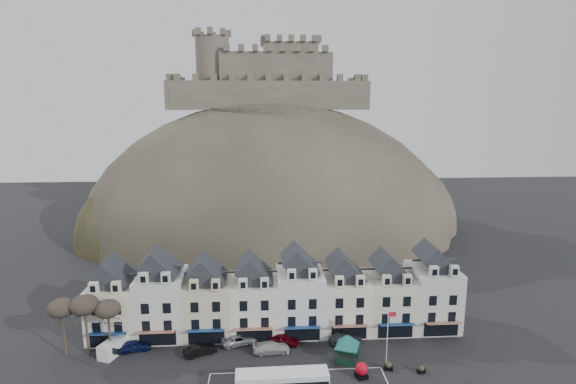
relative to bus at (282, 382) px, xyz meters
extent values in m
cube|color=silver|center=(-23.73, 15.84, 2.30)|extent=(6.80, 8.00, 8.00)
cube|color=#212429|center=(-23.73, 15.84, 7.50)|extent=(6.80, 5.76, 2.80)
cube|color=silver|center=(-25.23, 12.24, 7.20)|extent=(1.20, 0.80, 1.60)
cube|color=silver|center=(-22.23, 12.24, 7.20)|extent=(1.20, 0.80, 1.60)
cube|color=black|center=(-23.73, 11.81, -0.40)|extent=(5.10, 0.06, 2.20)
cube|color=navy|center=(-23.73, 11.14, 0.90)|extent=(5.10, 1.29, 0.43)
cube|color=silver|center=(-16.93, 15.84, 2.90)|extent=(6.80, 8.00, 9.20)
cube|color=#212429|center=(-16.93, 15.84, 8.70)|extent=(6.80, 5.76, 2.80)
cube|color=silver|center=(-18.43, 12.24, 8.40)|extent=(1.20, 0.80, 1.60)
cube|color=silver|center=(-15.43, 12.24, 8.40)|extent=(1.20, 0.80, 1.60)
cube|color=black|center=(-16.93, 11.81, -0.40)|extent=(5.10, 0.06, 2.20)
cube|color=maroon|center=(-16.93, 11.14, 0.90)|extent=(5.10, 1.29, 0.43)
cube|color=beige|center=(-10.13, 15.84, 2.30)|extent=(6.80, 8.00, 8.00)
cube|color=#212429|center=(-10.13, 15.84, 7.50)|extent=(6.80, 5.76, 2.80)
cube|color=beige|center=(-11.63, 12.24, 7.20)|extent=(1.20, 0.80, 1.60)
cube|color=beige|center=(-8.63, 12.24, 7.20)|extent=(1.20, 0.80, 1.60)
cube|color=black|center=(-10.13, 11.81, -0.40)|extent=(5.10, 0.06, 2.20)
cube|color=navy|center=(-10.13, 11.14, 0.90)|extent=(5.10, 1.29, 0.43)
cube|color=white|center=(-3.33, 15.84, 2.30)|extent=(6.80, 8.00, 8.00)
cube|color=#212429|center=(-3.33, 15.84, 7.50)|extent=(6.80, 5.76, 2.80)
cube|color=white|center=(-4.83, 12.24, 7.20)|extent=(1.20, 0.80, 1.60)
cube|color=white|center=(-1.83, 12.24, 7.20)|extent=(1.20, 0.80, 1.60)
cube|color=black|center=(-3.33, 11.81, -0.40)|extent=(5.10, 0.06, 2.20)
cube|color=maroon|center=(-3.33, 11.14, 0.90)|extent=(5.10, 1.29, 0.43)
cube|color=white|center=(3.47, 15.84, 2.90)|extent=(6.80, 8.00, 9.20)
cube|color=#212429|center=(3.47, 15.84, 8.70)|extent=(6.80, 5.76, 2.80)
cube|color=white|center=(1.97, 12.24, 8.40)|extent=(1.20, 0.80, 1.60)
cube|color=white|center=(4.97, 12.24, 8.40)|extent=(1.20, 0.80, 1.60)
cube|color=black|center=(3.47, 11.81, -0.40)|extent=(5.10, 0.06, 2.20)
cube|color=navy|center=(3.47, 11.14, 0.90)|extent=(5.10, 1.29, 0.43)
cube|color=white|center=(10.27, 15.84, 2.30)|extent=(6.80, 8.00, 8.00)
cube|color=#212429|center=(10.27, 15.84, 7.50)|extent=(6.80, 5.76, 2.80)
cube|color=white|center=(8.77, 12.24, 7.20)|extent=(1.20, 0.80, 1.60)
cube|color=white|center=(11.77, 12.24, 7.20)|extent=(1.20, 0.80, 1.60)
cube|color=black|center=(10.27, 11.81, -0.40)|extent=(5.10, 0.06, 2.20)
cube|color=maroon|center=(10.27, 11.14, 0.90)|extent=(5.10, 1.29, 0.43)
cube|color=beige|center=(17.07, 15.84, 2.30)|extent=(6.80, 8.00, 8.00)
cube|color=#212429|center=(17.07, 15.84, 7.50)|extent=(6.80, 5.76, 2.80)
cube|color=beige|center=(15.57, 12.24, 7.20)|extent=(1.20, 0.80, 1.60)
cube|color=beige|center=(18.57, 12.24, 7.20)|extent=(1.20, 0.80, 1.60)
cube|color=black|center=(17.07, 11.81, -0.40)|extent=(5.10, 0.06, 2.20)
cube|color=navy|center=(17.07, 11.14, 0.90)|extent=(5.10, 1.29, 0.43)
cube|color=silver|center=(23.87, 15.84, 2.90)|extent=(6.80, 8.00, 9.20)
cube|color=#212429|center=(23.87, 15.84, 8.70)|extent=(6.80, 5.76, 2.80)
cube|color=silver|center=(22.37, 12.24, 8.40)|extent=(1.20, 0.80, 1.60)
cube|color=silver|center=(25.37, 12.24, 8.40)|extent=(1.20, 0.80, 1.60)
cube|color=black|center=(23.87, 11.81, -0.40)|extent=(5.10, 0.06, 2.20)
cube|color=maroon|center=(23.87, 11.14, 0.90)|extent=(5.10, 1.29, 0.43)
ellipsoid|color=#332F27|center=(0.07, 69.84, -1.70)|extent=(96.00, 76.00, 68.00)
ellipsoid|color=#283219|center=(-21.93, 63.84, -1.70)|extent=(52.00, 44.00, 42.00)
ellipsoid|color=#332F27|center=(24.07, 73.84, -1.70)|extent=(56.00, 48.00, 46.00)
ellipsoid|color=#283219|center=(-3.93, 55.84, -1.70)|extent=(40.00, 28.00, 28.00)
ellipsoid|color=#332F27|center=(10.07, 57.84, -1.70)|extent=(36.00, 28.00, 24.00)
cylinder|color=#332F27|center=(0.07, 69.84, 29.30)|extent=(30.00, 30.00, 3.00)
cube|color=brown|center=(0.07, 65.84, 33.80)|extent=(48.00, 2.20, 7.00)
cube|color=brown|center=(0.07, 85.84, 33.80)|extent=(48.00, 2.20, 7.00)
cube|color=brown|center=(-23.93, 75.84, 33.80)|extent=(2.20, 22.00, 7.00)
cube|color=brown|center=(24.07, 75.84, 33.80)|extent=(2.20, 22.00, 7.00)
cube|color=brown|center=(2.07, 75.84, 39.30)|extent=(28.00, 18.00, 10.00)
cube|color=brown|center=(6.07, 77.84, 40.80)|extent=(14.00, 12.00, 13.00)
cylinder|color=brown|center=(-13.93, 71.84, 39.30)|extent=(8.40, 8.40, 18.00)
cylinder|color=silver|center=(6.07, 77.84, 49.80)|extent=(0.16, 0.16, 5.00)
cylinder|color=#342821|center=(-28.93, 10.34, 1.17)|extent=(0.32, 0.32, 5.74)
ellipsoid|color=#383028|center=(-28.93, 10.34, 5.27)|extent=(3.61, 3.61, 2.54)
cylinder|color=#342821|center=(-25.93, 10.34, 1.31)|extent=(0.32, 0.32, 6.02)
ellipsoid|color=#383028|center=(-25.93, 10.34, 5.61)|extent=(3.78, 3.78, 2.67)
cylinder|color=#342821|center=(-22.93, 10.34, 1.03)|extent=(0.32, 0.32, 5.46)
ellipsoid|color=#383028|center=(-22.93, 10.34, 4.93)|extent=(3.43, 3.43, 2.42)
cube|color=white|center=(0.00, 0.00, 0.09)|extent=(10.90, 2.64, 2.49)
cube|color=black|center=(0.00, 0.00, 0.23)|extent=(10.69, 2.71, 0.94)
cube|color=white|center=(0.00, 0.00, 1.22)|extent=(10.69, 2.54, 0.25)
cube|color=orange|center=(5.38, 0.08, 1.05)|extent=(0.08, 1.19, 0.28)
cube|color=black|center=(8.26, 8.19, -0.61)|extent=(0.18, 0.18, 2.17)
cube|color=black|center=(10.54, 7.32, -0.61)|extent=(0.18, 0.18, 2.17)
cube|color=black|center=(7.39, 5.91, -0.61)|extent=(0.18, 0.18, 2.17)
cube|color=black|center=(9.67, 5.04, -0.61)|extent=(0.18, 0.18, 2.17)
cube|color=black|center=(8.97, 6.62, 0.48)|extent=(3.85, 3.85, 0.11)
cone|color=#124F51|center=(8.97, 6.62, 1.29)|extent=(5.59, 5.59, 1.63)
cube|color=black|center=(10.07, 2.90, -1.43)|extent=(1.68, 1.68, 0.53)
sphere|color=#B70A1A|center=(10.07, 2.90, -0.49)|extent=(1.64, 1.64, 1.64)
cylinder|color=silver|center=(14.07, 5.84, 2.05)|extent=(0.11, 0.11, 7.49)
cube|color=red|center=(14.58, 5.84, 5.23)|extent=(1.03, 0.03, 0.66)
cube|color=white|center=(-22.58, 10.38, -0.69)|extent=(3.45, 4.80, 2.01)
cube|color=black|center=(-22.58, 10.38, -0.31)|extent=(1.71, 0.76, 0.86)
cube|color=black|center=(13.92, 4.26, -1.42)|extent=(1.25, 0.93, 0.56)
sphere|color=#283219|center=(13.92, 4.26, -0.97)|extent=(0.78, 0.78, 0.78)
cube|color=black|center=(17.90, 3.34, -1.44)|extent=(1.11, 0.72, 0.51)
sphere|color=#283219|center=(17.90, 3.34, -1.03)|extent=(0.72, 0.72, 0.72)
imported|color=#0C133E|center=(-19.93, 10.97, -0.94)|extent=(4.71, 2.75, 1.51)
imported|color=black|center=(-10.73, 9.42, -0.96)|extent=(4.70, 3.25, 1.47)
imported|color=#9FA1A6|center=(-5.53, 11.84, -0.98)|extent=(5.50, 3.69, 1.42)
imported|color=silver|center=(-1.03, 9.34, -0.96)|extent=(5.23, 2.46, 1.48)
imported|color=#53040F|center=(0.87, 11.43, -0.96)|extent=(4.66, 3.17, 1.47)
imported|color=black|center=(9.60, 11.15, -0.93)|extent=(4.95, 3.16, 1.54)
camera|label=1|loc=(-2.29, -46.98, 32.18)|focal=28.00mm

